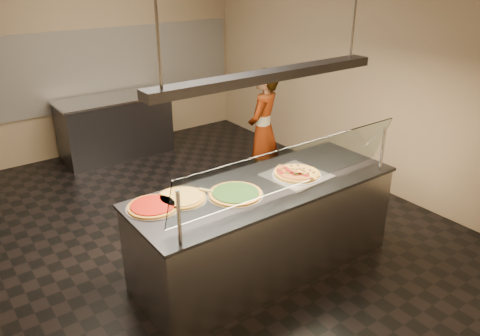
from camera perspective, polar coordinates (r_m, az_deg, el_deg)
ground at (r=5.59m, az=-5.45°, el=-6.73°), size 5.00×6.00×0.02m
wall_back at (r=7.69m, az=-17.87°, el=12.88°), size 5.00×0.02×3.00m
wall_front at (r=2.97m, az=24.86°, el=-5.12°), size 5.00×0.02×3.00m
wall_right at (r=6.57m, az=13.49°, el=11.63°), size 0.02×6.00×3.00m
tile_band at (r=7.70m, az=-17.60°, el=11.40°), size 4.90×0.02×1.20m
serving_counter at (r=4.57m, az=3.07°, el=-7.30°), size 2.60×0.94×0.93m
sneeze_guard at (r=3.98m, az=6.40°, el=0.02°), size 2.36×0.18×0.54m
perforated_tray at (r=4.55m, az=6.89°, el=-0.83°), size 0.59×0.59×0.01m
half_pizza_pepperoni at (r=4.48m, az=5.90°, el=-0.84°), size 0.27×0.46×0.05m
half_pizza_sausage at (r=4.61m, az=7.89°, el=-0.27°), size 0.27×0.46×0.04m
pizza_spinach at (r=4.14m, az=-0.60°, el=-3.12°), size 0.51×0.51×0.03m
pizza_cheese at (r=4.11m, az=-7.19°, el=-3.57°), size 0.45×0.45×0.03m
pizza_tomato at (r=4.01m, az=-10.59°, el=-4.61°), size 0.45×0.45×0.03m
pizza_spatula at (r=4.20m, az=-3.40°, el=-2.59°), size 0.26×0.19×0.02m
prep_table at (r=7.55m, az=-14.95°, el=4.89°), size 1.68×0.74×0.93m
worker at (r=6.10m, az=2.84°, el=4.60°), size 0.71×0.63×1.62m
heat_lamp_housing at (r=4.00m, az=3.54°, el=11.18°), size 2.30×0.18×0.08m
lamp_rod_left at (r=3.37m, az=-10.16°, el=17.87°), size 0.02×0.02×1.01m
lamp_rod_right at (r=4.62m, az=13.93°, el=19.13°), size 0.02×0.02×1.01m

